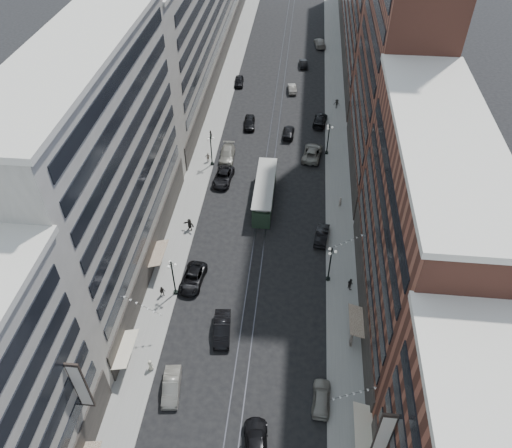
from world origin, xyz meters
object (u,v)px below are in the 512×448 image
at_px(car_9, 239,81).
at_px(pedestrian_8, 340,202).
at_px(lamppost_se_mid, 328,138).
at_px(pedestrian_4, 351,340).
at_px(car_extra_2, 320,43).
at_px(pedestrian_1, 151,365).
at_px(pedestrian_2, 162,292).
at_px(pedestrian_7, 350,284).
at_px(car_1, 171,386).
at_px(car_2, 193,278).
at_px(car_14, 292,88).
at_px(lamppost_sw_far, 173,277).
at_px(car_12, 320,120).
at_px(car_extra_0, 303,63).
at_px(car_extra_1, 289,132).
at_px(car_4, 321,398).
at_px(car_7, 223,177).
at_px(pedestrian_9, 337,104).
at_px(pedestrian_6, 208,157).
at_px(car_13, 250,122).
at_px(lamppost_sw_mid, 211,149).
at_px(car_11, 312,153).
at_px(streetcar, 265,193).
at_px(car_8, 227,154).
at_px(pedestrian_extra_0, 211,134).
at_px(car_10, 322,235).
at_px(car_5, 222,329).
at_px(pedestrian_5, 189,225).
at_px(car_6, 256,444).
at_px(lamppost_se_far, 330,263).

height_order(car_9, pedestrian_8, pedestrian_8).
height_order(lamppost_se_mid, car_9, lamppost_se_mid).
height_order(pedestrian_4, car_extra_2, pedestrian_4).
bearing_deg(pedestrian_1, pedestrian_2, -73.27).
bearing_deg(pedestrian_7, car_1, 93.41).
distance_m(car_2, pedestrian_8, 24.77).
relative_size(car_9, car_14, 1.04).
relative_size(lamppost_sw_far, pedestrian_4, 3.16).
height_order(car_12, car_extra_0, car_12).
relative_size(car_extra_0, car_extra_1, 0.91).
xyz_separation_m(car_4, car_7, (-15.20, 35.33, 0.03)).
bearing_deg(lamppost_sw_far, car_1, -79.25).
height_order(pedestrian_9, car_extra_2, pedestrian_9).
height_order(car_12, pedestrian_6, pedestrian_6).
bearing_deg(car_extra_2, car_13, 64.10).
bearing_deg(lamppost_se_mid, lamppost_sw_mid, -164.80).
bearing_deg(car_11, pedestrian_1, 76.24).
bearing_deg(car_1, streetcar, 70.91).
height_order(car_8, pedestrian_8, pedestrian_8).
bearing_deg(car_8, pedestrian_7, -56.19).
xyz_separation_m(car_1, pedestrian_extra_0, (-3.92, 47.43, 0.13)).
relative_size(car_10, pedestrian_9, 2.66).
height_order(car_5, car_7, car_5).
xyz_separation_m(car_12, car_extra_2, (-0.19, 34.79, 0.02)).
bearing_deg(pedestrian_7, car_14, -25.92).
height_order(lamppost_sw_far, car_2, lamppost_sw_far).
distance_m(car_5, pedestrian_5, 17.96).
relative_size(car_6, pedestrian_2, 3.73).
xyz_separation_m(lamppost_se_mid, pedestrian_7, (2.63, -29.11, -2.14)).
height_order(car_5, car_extra_0, car_5).
distance_m(pedestrian_6, car_extra_2, 51.85).
bearing_deg(pedestrian_4, pedestrian_1, 99.50).
bearing_deg(car_12, pedestrian_1, 79.19).
xyz_separation_m(pedestrian_4, pedestrian_8, (-0.57, 23.94, -0.07)).
xyz_separation_m(lamppost_sw_far, lamppost_se_far, (18.40, 4.00, 0.00)).
bearing_deg(car_7, pedestrian_1, -89.69).
distance_m(car_4, pedestrian_1, 18.00).
xyz_separation_m(car_6, car_extra_0, (2.02, 82.84, -0.09)).
xyz_separation_m(streetcar, car_4, (8.40, -31.16, -0.82)).
height_order(pedestrian_5, pedestrian_8, pedestrian_5).
height_order(streetcar, pedestrian_5, streetcar).
relative_size(pedestrian_7, pedestrian_8, 1.00).
height_order(car_1, pedestrian_7, pedestrian_7).
bearing_deg(car_7, car_11, 35.41).
bearing_deg(pedestrian_8, car_extra_0, -121.09).
bearing_deg(pedestrian_extra_0, car_2, 125.74).
distance_m(car_6, pedestrian_8, 37.18).
relative_size(car_4, car_13, 0.94).
height_order(lamppost_sw_mid, lamppost_se_mid, same).
bearing_deg(car_7, car_6, -72.39).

